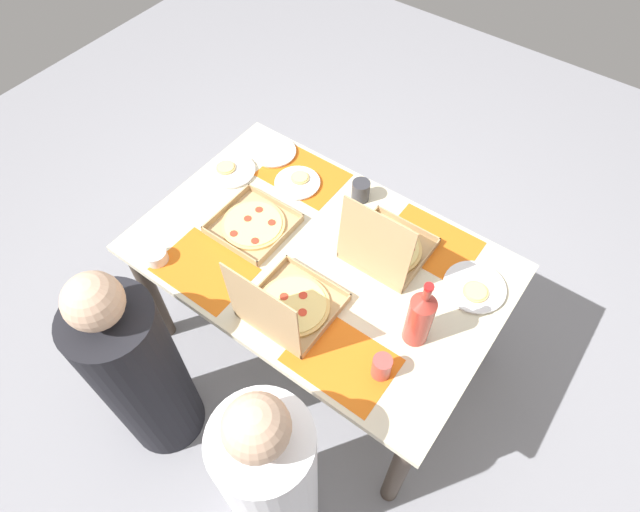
{
  "coord_description": "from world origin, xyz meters",
  "views": [
    {
      "loc": [
        -0.73,
        1.0,
        2.42
      ],
      "look_at": [
        0.0,
        0.0,
        0.72
      ],
      "focal_mm": 30.14,
      "sensor_mm": 36.0,
      "label": 1
    }
  ],
  "objects_px": {
    "pizza_box_center": "(253,225)",
    "plate_middle": "(274,152)",
    "plate_far_right": "(231,171)",
    "cup_clear_right": "(382,367)",
    "soda_bottle": "(420,317)",
    "diner_right_seat": "(140,373)",
    "plate_far_left": "(474,288)",
    "plate_near_left": "(298,183)",
    "pizza_box_corner_right": "(386,248)",
    "pizza_box_corner_left": "(287,307)",
    "cup_clear_left": "(361,191)",
    "diner_left_seat": "(271,478)",
    "condiment_bowl": "(156,256)"
  },
  "relations": [
    {
      "from": "pizza_box_center",
      "to": "plate_middle",
      "type": "distance_m",
      "value": 0.44
    },
    {
      "from": "plate_far_right",
      "to": "cup_clear_right",
      "type": "relative_size",
      "value": 2.19
    },
    {
      "from": "soda_bottle",
      "to": "diner_right_seat",
      "type": "bearing_deg",
      "value": 38.72
    },
    {
      "from": "plate_far_left",
      "to": "plate_middle",
      "type": "bearing_deg",
      "value": -6.83
    },
    {
      "from": "plate_near_left",
      "to": "diner_right_seat",
      "type": "xyz_separation_m",
      "value": [
        0.01,
        0.98,
        -0.23
      ]
    },
    {
      "from": "pizza_box_corner_right",
      "to": "plate_middle",
      "type": "relative_size",
      "value": 1.63
    },
    {
      "from": "pizza_box_corner_left",
      "to": "cup_clear_left",
      "type": "bearing_deg",
      "value": -80.8
    },
    {
      "from": "pizza_box_center",
      "to": "plate_far_left",
      "type": "height_order",
      "value": "pizza_box_center"
    },
    {
      "from": "diner_left_seat",
      "to": "pizza_box_corner_right",
      "type": "bearing_deg",
      "value": -82.32
    },
    {
      "from": "pizza_box_corner_right",
      "to": "soda_bottle",
      "type": "height_order",
      "value": "pizza_box_corner_right"
    },
    {
      "from": "soda_bottle",
      "to": "cup_clear_left",
      "type": "relative_size",
      "value": 3.55
    },
    {
      "from": "condiment_bowl",
      "to": "diner_left_seat",
      "type": "bearing_deg",
      "value": 157.84
    },
    {
      "from": "soda_bottle",
      "to": "cup_clear_left",
      "type": "distance_m",
      "value": 0.68
    },
    {
      "from": "pizza_box_corner_right",
      "to": "plate_far_right",
      "type": "distance_m",
      "value": 0.79
    },
    {
      "from": "soda_bottle",
      "to": "cup_clear_left",
      "type": "height_order",
      "value": "soda_bottle"
    },
    {
      "from": "plate_middle",
      "to": "pizza_box_corner_right",
      "type": "bearing_deg",
      "value": 164.94
    },
    {
      "from": "plate_middle",
      "to": "condiment_bowl",
      "type": "distance_m",
      "value": 0.73
    },
    {
      "from": "plate_middle",
      "to": "diner_right_seat",
      "type": "relative_size",
      "value": 0.18
    },
    {
      "from": "cup_clear_left",
      "to": "plate_middle",
      "type": "bearing_deg",
      "value": 0.44
    },
    {
      "from": "pizza_box_corner_left",
      "to": "plate_middle",
      "type": "relative_size",
      "value": 1.68
    },
    {
      "from": "pizza_box_center",
      "to": "cup_clear_right",
      "type": "distance_m",
      "value": 0.8
    },
    {
      "from": "pizza_box_corner_left",
      "to": "plate_far_left",
      "type": "xyz_separation_m",
      "value": [
        -0.5,
        -0.5,
        -0.04
      ]
    },
    {
      "from": "plate_middle",
      "to": "cup_clear_left",
      "type": "bearing_deg",
      "value": -179.56
    },
    {
      "from": "pizza_box_center",
      "to": "cup_clear_right",
      "type": "height_order",
      "value": "cup_clear_right"
    },
    {
      "from": "plate_far_right",
      "to": "diner_right_seat",
      "type": "distance_m",
      "value": 0.93
    },
    {
      "from": "pizza_box_center",
      "to": "condiment_bowl",
      "type": "height_order",
      "value": "condiment_bowl"
    },
    {
      "from": "plate_middle",
      "to": "cup_clear_left",
      "type": "distance_m",
      "value": 0.47
    },
    {
      "from": "condiment_bowl",
      "to": "plate_far_right",
      "type": "bearing_deg",
      "value": -80.69
    },
    {
      "from": "pizza_box_corner_right",
      "to": "plate_far_left",
      "type": "xyz_separation_m",
      "value": [
        -0.35,
        -0.06,
        -0.04
      ]
    },
    {
      "from": "plate_near_left",
      "to": "plate_far_right",
      "type": "bearing_deg",
      "value": 22.4
    },
    {
      "from": "cup_clear_left",
      "to": "diner_left_seat",
      "type": "xyz_separation_m",
      "value": [
        -0.36,
        1.07,
        -0.27
      ]
    },
    {
      "from": "pizza_box_corner_left",
      "to": "diner_right_seat",
      "type": "distance_m",
      "value": 0.64
    },
    {
      "from": "pizza_box_corner_left",
      "to": "diner_left_seat",
      "type": "xyz_separation_m",
      "value": [
        -0.26,
        0.44,
        -0.28
      ]
    },
    {
      "from": "plate_far_left",
      "to": "diner_right_seat",
      "type": "relative_size",
      "value": 0.21
    },
    {
      "from": "pizza_box_corner_left",
      "to": "diner_right_seat",
      "type": "relative_size",
      "value": 0.3
    },
    {
      "from": "cup_clear_left",
      "to": "cup_clear_right",
      "type": "xyz_separation_m",
      "value": [
        -0.5,
        0.62,
        0.0
      ]
    },
    {
      "from": "pizza_box_center",
      "to": "cup_clear_right",
      "type": "bearing_deg",
      "value": 162.79
    },
    {
      "from": "pizza_box_corner_right",
      "to": "pizza_box_center",
      "type": "height_order",
      "value": "pizza_box_corner_right"
    },
    {
      "from": "pizza_box_center",
      "to": "plate_far_left",
      "type": "xyz_separation_m",
      "value": [
        -0.87,
        -0.26,
        -0.0
      ]
    },
    {
      "from": "plate_far_right",
      "to": "cup_clear_right",
      "type": "bearing_deg",
      "value": 158.34
    },
    {
      "from": "soda_bottle",
      "to": "diner_left_seat",
      "type": "bearing_deg",
      "value": 76.39
    },
    {
      "from": "pizza_box_corner_right",
      "to": "diner_right_seat",
      "type": "distance_m",
      "value": 1.06
    },
    {
      "from": "plate_far_left",
      "to": "cup_clear_right",
      "type": "bearing_deg",
      "value": 78.11
    },
    {
      "from": "plate_far_left",
      "to": "diner_left_seat",
      "type": "relative_size",
      "value": 0.21
    },
    {
      "from": "pizza_box_corner_left",
      "to": "plate_far_left",
      "type": "bearing_deg",
      "value": -135.1
    },
    {
      "from": "pizza_box_corner_left",
      "to": "plate_far_right",
      "type": "bearing_deg",
      "value": -32.86
    },
    {
      "from": "pizza_box_corner_left",
      "to": "cup_clear_right",
      "type": "bearing_deg",
      "value": -179.33
    },
    {
      "from": "diner_right_seat",
      "to": "cup_clear_right",
      "type": "bearing_deg",
      "value": -149.91
    },
    {
      "from": "pizza_box_corner_right",
      "to": "plate_near_left",
      "type": "xyz_separation_m",
      "value": [
        0.51,
        -0.1,
        -0.04
      ]
    },
    {
      "from": "cup_clear_left",
      "to": "plate_far_left",
      "type": "bearing_deg",
      "value": 167.63
    }
  ]
}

